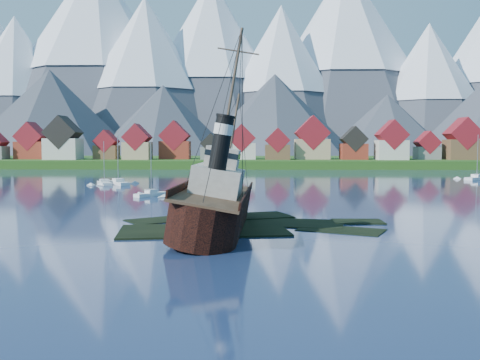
{
  "coord_description": "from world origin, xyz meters",
  "views": [
    {
      "loc": [
        2.27,
        -59.13,
        9.56
      ],
      "look_at": [
        0.75,
        6.0,
        5.0
      ],
      "focal_mm": 40.0,
      "sensor_mm": 36.0,
      "label": 1
    }
  ],
  "objects_px": {
    "tugboat_wreck": "(212,203)",
    "sailboat_f": "(151,195)",
    "sailboat_a": "(104,184)",
    "sailboat_c": "(118,183)",
    "sailboat_d": "(477,179)"
  },
  "relations": [
    {
      "from": "tugboat_wreck",
      "to": "sailboat_c",
      "type": "height_order",
      "value": "tugboat_wreck"
    },
    {
      "from": "tugboat_wreck",
      "to": "sailboat_a",
      "type": "bearing_deg",
      "value": 117.56
    },
    {
      "from": "tugboat_wreck",
      "to": "sailboat_d",
      "type": "height_order",
      "value": "tugboat_wreck"
    },
    {
      "from": "tugboat_wreck",
      "to": "sailboat_f",
      "type": "distance_m",
      "value": 38.7
    },
    {
      "from": "sailboat_a",
      "to": "sailboat_f",
      "type": "distance_m",
      "value": 30.64
    },
    {
      "from": "tugboat_wreck",
      "to": "sailboat_f",
      "type": "xyz_separation_m",
      "value": [
        -13.63,
        36.13,
        -2.61
      ]
    },
    {
      "from": "sailboat_d",
      "to": "sailboat_f",
      "type": "height_order",
      "value": "sailboat_d"
    },
    {
      "from": "tugboat_wreck",
      "to": "sailboat_f",
      "type": "relative_size",
      "value": 2.83
    },
    {
      "from": "sailboat_c",
      "to": "sailboat_d",
      "type": "xyz_separation_m",
      "value": [
        88.69,
        17.87,
        0.02
      ]
    },
    {
      "from": "sailboat_a",
      "to": "sailboat_f",
      "type": "height_order",
      "value": "sailboat_a"
    },
    {
      "from": "sailboat_c",
      "to": "sailboat_f",
      "type": "height_order",
      "value": "sailboat_c"
    },
    {
      "from": "sailboat_a",
      "to": "sailboat_c",
      "type": "bearing_deg",
      "value": -23.8
    },
    {
      "from": "tugboat_wreck",
      "to": "sailboat_d",
      "type": "bearing_deg",
      "value": 54.44
    },
    {
      "from": "tugboat_wreck",
      "to": "sailboat_f",
      "type": "height_order",
      "value": "tugboat_wreck"
    },
    {
      "from": "sailboat_f",
      "to": "tugboat_wreck",
      "type": "bearing_deg",
      "value": -29.83
    }
  ]
}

